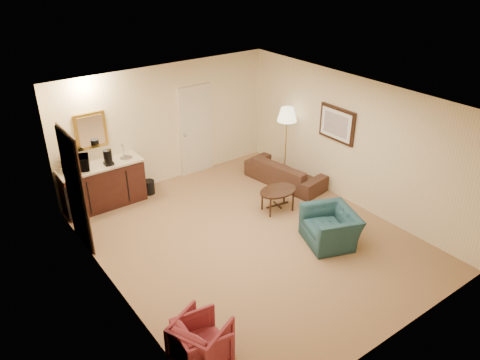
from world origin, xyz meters
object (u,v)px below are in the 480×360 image
object	(u,v)px
coffee_maker	(108,157)
waste_bin	(149,187)
sofa	(285,168)
wetbar_cabinet	(103,185)
teal_armchair	(331,222)
rose_chair_near	(201,338)
microwave	(75,162)
rose_chair_far	(202,340)
floor_lamp	(286,142)
coffee_table	(278,200)

from	to	relation	value
coffee_maker	waste_bin	bearing A→B (deg)	7.32
sofa	wetbar_cabinet	bearing A→B (deg)	58.97
teal_armchair	rose_chair_near	xyz separation A→B (m)	(-3.24, -0.86, -0.08)
microwave	coffee_maker	xyz separation A→B (m)	(0.59, -0.15, -0.01)
rose_chair_far	wetbar_cabinet	bearing A→B (deg)	2.04
wetbar_cabinet	floor_lamp	xyz separation A→B (m)	(3.85, -1.12, 0.36)
wetbar_cabinet	floor_lamp	distance (m)	4.03
coffee_table	waste_bin	distance (m)	2.78
floor_lamp	waste_bin	size ratio (longest dim) A/B	5.44
teal_armchair	coffee_maker	bearing A→B (deg)	-123.18
teal_armchair	coffee_table	xyz separation A→B (m)	(-0.04, 1.40, -0.19)
sofa	teal_armchair	xyz separation A→B (m)	(-0.86, -2.20, 0.06)
wetbar_cabinet	rose_chair_far	bearing A→B (deg)	-96.31
coffee_table	floor_lamp	world-z (taller)	floor_lamp
rose_chair_far	coffee_table	xyz separation A→B (m)	(3.20, 2.30, -0.09)
rose_chair_near	microwave	xyz separation A→B (m)	(0.05, 4.52, 0.75)
floor_lamp	waste_bin	xyz separation A→B (m)	(-2.91, 1.05, -0.67)
rose_chair_near	waste_bin	bearing A→B (deg)	-41.88
coffee_maker	rose_chair_far	bearing A→B (deg)	-93.70
wetbar_cabinet	rose_chair_near	bearing A→B (deg)	-96.37
rose_chair_far	coffee_table	distance (m)	3.94
sofa	teal_armchair	bearing A→B (deg)	149.11
waste_bin	microwave	size ratio (longest dim) A/B	0.61
teal_armchair	coffee_maker	size ratio (longest dim) A/B	3.06
wetbar_cabinet	rose_chair_far	world-z (taller)	wetbar_cabinet
waste_bin	sofa	bearing A→B (deg)	-26.95
microwave	coffee_maker	size ratio (longest dim) A/B	1.57
rose_chair_near	rose_chair_far	bearing A→B (deg)	156.25
wetbar_cabinet	microwave	size ratio (longest dim) A/B	3.35
wetbar_cabinet	teal_armchair	xyz separation A→B (m)	(2.74, -3.62, -0.04)
waste_bin	coffee_maker	xyz separation A→B (m)	(-0.81, -0.04, 0.93)
rose_chair_far	waste_bin	distance (m)	4.68
floor_lamp	coffee_maker	xyz separation A→B (m)	(-3.71, 1.01, 0.26)
coffee_table	coffee_maker	xyz separation A→B (m)	(-2.57, 2.11, 0.85)
wetbar_cabinet	teal_armchair	bearing A→B (deg)	-52.90
sofa	coffee_maker	distance (m)	3.77
floor_lamp	microwave	world-z (taller)	floor_lamp
microwave	waste_bin	bearing A→B (deg)	15.40
sofa	rose_chair_far	size ratio (longest dim) A/B	2.85
sofa	coffee_maker	size ratio (longest dim) A/B	5.87
microwave	coffee_maker	world-z (taller)	microwave
microwave	coffee_maker	distance (m)	0.60
rose_chair_near	coffee_table	distance (m)	3.92
sofa	coffee_maker	bearing A→B (deg)	59.77
rose_chair_near	microwave	size ratio (longest dim) A/B	1.36
teal_armchair	rose_chair_near	bearing A→B (deg)	-54.86
wetbar_cabinet	rose_chair_near	distance (m)	4.51
coffee_maker	sofa	bearing A→B (deg)	-16.21
rose_chair_near	sofa	bearing A→B (deg)	-77.02
wetbar_cabinet	floor_lamp	bearing A→B (deg)	-16.24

